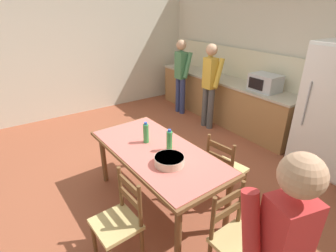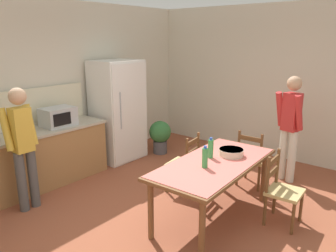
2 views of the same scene
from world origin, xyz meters
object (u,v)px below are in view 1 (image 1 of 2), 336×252
(microwave, at_px, (265,83))
(bottle_off_centre, at_px, (169,141))
(bottle_near_centre, at_px, (146,133))
(refrigerator, at_px, (336,110))
(chair_side_far_right, at_px, (225,169))
(dining_table, at_px, (157,156))
(serving_bowl, at_px, (169,160))
(chair_side_near_right, at_px, (119,221))
(person_at_counter, at_px, (210,83))
(person_at_sink, at_px, (181,73))
(chair_head_end, at_px, (236,239))

(microwave, relative_size, bottle_off_centre, 1.85)
(microwave, height_order, bottle_near_centre, microwave)
(microwave, bearing_deg, refrigerator, -0.86)
(bottle_off_centre, height_order, chair_side_far_right, bottle_off_centre)
(dining_table, distance_m, bottle_off_centre, 0.25)
(serving_bowl, bearing_deg, chair_side_near_right, -79.71)
(bottle_off_centre, relative_size, serving_bowl, 0.84)
(chair_side_near_right, distance_m, person_at_counter, 3.39)
(chair_side_near_right, bearing_deg, person_at_sink, 130.96)
(serving_bowl, bearing_deg, chair_side_far_right, 85.49)
(dining_table, bearing_deg, refrigerator, 74.05)
(dining_table, xyz_separation_m, chair_side_near_right, (0.45, -0.72, -0.26))
(bottle_near_centre, bearing_deg, person_at_counter, 118.81)
(bottle_near_centre, bearing_deg, chair_side_near_right, -45.96)
(bottle_off_centre, bearing_deg, chair_side_near_right, -66.50)
(bottle_near_centre, relative_size, chair_side_far_right, 0.30)
(bottle_off_centre, distance_m, chair_head_end, 1.23)
(microwave, xyz_separation_m, chair_side_far_right, (0.91, -1.85, -0.61))
(bottle_near_centre, xyz_separation_m, serving_bowl, (0.56, -0.04, -0.07))
(bottle_off_centre, xyz_separation_m, serving_bowl, (0.24, -0.17, -0.07))
(bottle_near_centre, height_order, chair_side_near_right, bottle_near_centre)
(microwave, xyz_separation_m, serving_bowl, (0.85, -2.66, -0.22))
(refrigerator, distance_m, chair_side_far_right, 1.93)
(microwave, xyz_separation_m, bottle_near_centre, (0.28, -2.62, -0.15))
(chair_side_near_right, xyz_separation_m, person_at_counter, (-1.84, 2.80, 0.50))
(dining_table, distance_m, serving_bowl, 0.36)
(chair_side_near_right, bearing_deg, serving_bowl, 96.51)
(refrigerator, xyz_separation_m, person_at_counter, (-2.13, -0.50, -0.00))
(bottle_near_centre, distance_m, chair_side_near_right, 1.09)
(person_at_counter, bearing_deg, chair_side_near_right, -146.76)
(bottle_near_centre, bearing_deg, serving_bowl, -4.36)
(refrigerator, relative_size, chair_side_near_right, 2.07)
(microwave, bearing_deg, bottle_near_centre, -83.79)
(microwave, height_order, person_at_counter, person_at_counter)
(dining_table, xyz_separation_m, chair_head_end, (1.23, 0.05, -0.26))
(dining_table, height_order, chair_side_near_right, chair_side_near_right)
(bottle_off_centre, bearing_deg, person_at_sink, 140.73)
(chair_side_far_right, bearing_deg, chair_head_end, 131.86)
(dining_table, distance_m, chair_side_far_right, 0.89)
(refrigerator, relative_size, dining_table, 0.99)
(chair_head_end, bearing_deg, chair_side_far_right, 47.61)
(refrigerator, height_order, serving_bowl, refrigerator)
(person_at_sink, bearing_deg, dining_table, -131.90)
(microwave, relative_size, chair_side_far_right, 0.55)
(bottle_off_centre, relative_size, person_at_counter, 0.16)
(bottle_off_centre, height_order, person_at_counter, person_at_counter)
(serving_bowl, distance_m, person_at_counter, 2.75)
(person_at_counter, bearing_deg, person_at_sink, 88.82)
(microwave, distance_m, serving_bowl, 2.80)
(chair_side_near_right, xyz_separation_m, chair_side_far_right, (-0.06, 1.47, 0.00))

